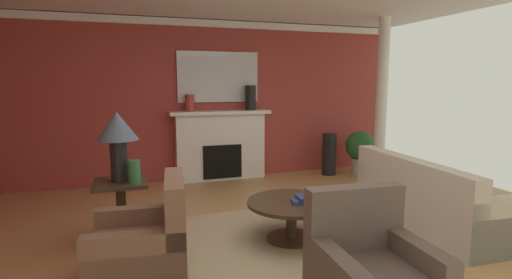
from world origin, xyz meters
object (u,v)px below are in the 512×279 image
object	(u,v)px
coffee_table	(292,211)
vase_on_side_table	(134,171)
table_lamp	(118,133)
fireplace	(221,147)
mantel_mirror	(218,77)
armchair_near_window	(144,251)
vase_mantel_right	(250,98)
side_table	(122,208)
sofa	(430,202)
potted_plant	(360,149)
vase_mantel_left	(190,103)
vase_tall_corner	(329,154)

from	to	relation	value
coffee_table	vase_on_side_table	world-z (taller)	vase_on_side_table
coffee_table	table_lamp	world-z (taller)	table_lamp
fireplace	vase_on_side_table	size ratio (longest dim) A/B	7.34
mantel_mirror	armchair_near_window	size ratio (longest dim) A/B	1.54
vase_mantel_right	side_table	bearing A→B (deg)	-133.07
fireplace	table_lamp	size ratio (longest dim) A/B	2.40
sofa	potted_plant	distance (m)	2.72
sofa	fireplace	bearing A→B (deg)	122.66
vase_on_side_table	table_lamp	bearing A→B (deg)	141.34
sofa	armchair_near_window	xyz separation A→B (m)	(-3.42, -0.38, 0.01)
table_lamp	vase_on_side_table	distance (m)	0.45
sofa	coffee_table	xyz separation A→B (m)	(-1.82, 0.11, 0.04)
side_table	vase_on_side_table	bearing A→B (deg)	-38.66
coffee_table	vase_mantel_right	world-z (taller)	vase_mantel_right
vase_mantel_right	vase_mantel_left	distance (m)	1.10
sofa	armchair_near_window	bearing A→B (deg)	-173.68
side_table	potted_plant	world-z (taller)	potted_plant
fireplace	mantel_mirror	world-z (taller)	mantel_mirror
potted_plant	vase_mantel_left	bearing A→B (deg)	173.45
vase_mantel_right	vase_on_side_table	distance (m)	3.31
vase_mantel_right	fireplace	bearing A→B (deg)	174.84
side_table	table_lamp	bearing A→B (deg)	0.00
armchair_near_window	coffee_table	size ratio (longest dim) A/B	0.95
fireplace	table_lamp	bearing A→B (deg)	-124.56
table_lamp	vase_on_side_table	size ratio (longest dim) A/B	3.06
side_table	vase_mantel_left	distance (m)	2.81
side_table	table_lamp	distance (m)	0.82
sofa	potted_plant	xyz separation A→B (m)	(0.70, 2.62, 0.19)
coffee_table	vase_mantel_right	bearing A→B (deg)	81.78
armchair_near_window	vase_on_side_table	distance (m)	1.02
armchair_near_window	vase_mantel_right	size ratio (longest dim) A/B	2.12
vase_mantel_left	potted_plant	world-z (taller)	vase_mantel_left
side_table	fireplace	bearing A→B (deg)	55.44
mantel_mirror	vase_tall_corner	size ratio (longest dim) A/B	1.85
mantel_mirror	sofa	world-z (taller)	mantel_mirror
armchair_near_window	vase_on_side_table	bearing A→B (deg)	92.99
vase_mantel_right	vase_on_side_table	world-z (taller)	vase_mantel_right
armchair_near_window	potted_plant	distance (m)	5.10
table_lamp	vase_mantel_left	world-z (taller)	vase_mantel_left
mantel_mirror	vase_mantel_left	world-z (taller)	mantel_mirror
vase_tall_corner	vase_mantel_right	bearing A→B (deg)	170.51
vase_mantel_left	table_lamp	bearing A→B (deg)	-115.25
table_lamp	side_table	bearing A→B (deg)	0.00
vase_on_side_table	vase_mantel_right	bearing A→B (deg)	50.31
coffee_table	vase_mantel_right	xyz separation A→B (m)	(0.42, 2.88, 1.14)
side_table	table_lamp	size ratio (longest dim) A/B	0.93
table_lamp	potted_plant	size ratio (longest dim) A/B	0.90
coffee_table	vase_tall_corner	world-z (taller)	vase_tall_corner
vase_mantel_right	vase_mantel_left	size ratio (longest dim) A/B	1.52
fireplace	sofa	world-z (taller)	fireplace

